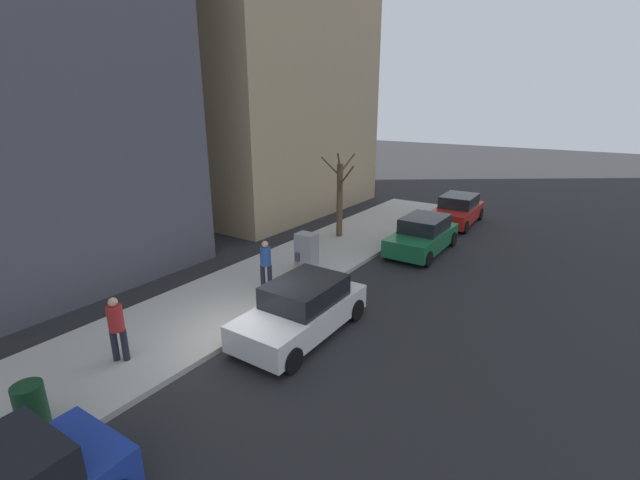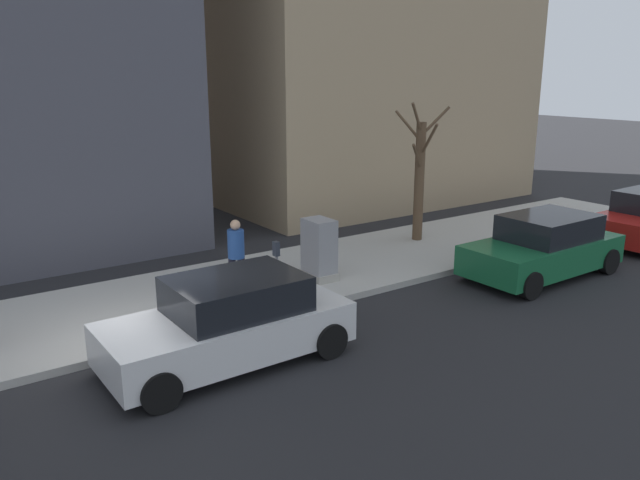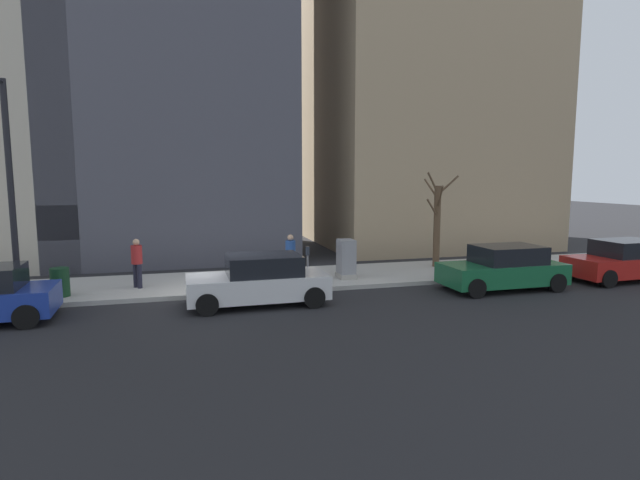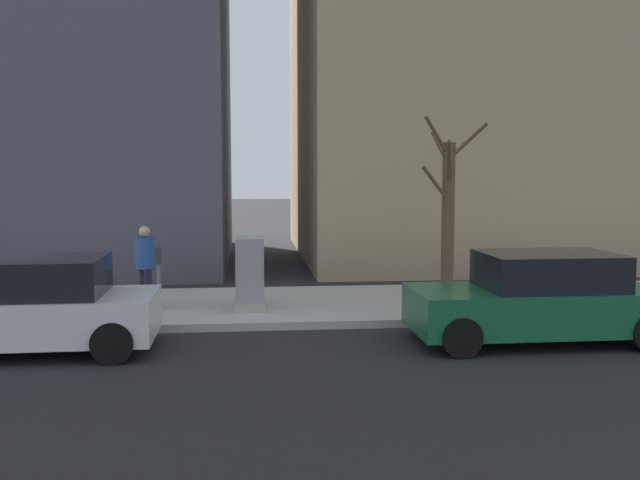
% 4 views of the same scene
% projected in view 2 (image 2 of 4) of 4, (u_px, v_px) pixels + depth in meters
% --- Properties ---
extents(ground_plane, '(120.00, 120.00, 0.00)m').
position_uv_depth(ground_plane, '(147.00, 354.00, 11.10)').
color(ground_plane, '#232326').
extents(sidewalk, '(4.00, 36.00, 0.15)m').
position_uv_depth(sidewalk, '(112.00, 315.00, 12.66)').
color(sidewalk, '#B2AFA8').
rests_on(sidewalk, ground).
extents(parked_car_green, '(1.95, 4.21, 1.52)m').
position_uv_depth(parked_car_green, '(544.00, 247.00, 15.14)').
color(parked_car_green, '#196038').
rests_on(parked_car_green, ground).
extents(parked_car_white, '(1.97, 4.22, 1.52)m').
position_uv_depth(parked_car_white, '(230.00, 322.00, 10.59)').
color(parked_car_white, white).
rests_on(parked_car_white, ground).
extents(parking_meter, '(0.14, 0.10, 1.35)m').
position_uv_depth(parking_meter, '(276.00, 266.00, 12.86)').
color(parking_meter, slate).
rests_on(parking_meter, sidewalk).
extents(utility_box, '(0.83, 0.61, 1.43)m').
position_uv_depth(utility_box, '(319.00, 250.00, 14.48)').
color(utility_box, '#A8A399').
rests_on(utility_box, sidewalk).
extents(bare_tree, '(1.81, 1.48, 3.92)m').
position_uv_depth(bare_tree, '(419.00, 176.00, 17.61)').
color(bare_tree, brown).
rests_on(bare_tree, sidewalk).
extents(pedestrian_near_meter, '(0.37, 0.36, 1.66)m').
position_uv_depth(pedestrian_near_meter, '(236.00, 252.00, 13.43)').
color(pedestrian_near_meter, '#1E1E2D').
rests_on(pedestrian_near_meter, sidewalk).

